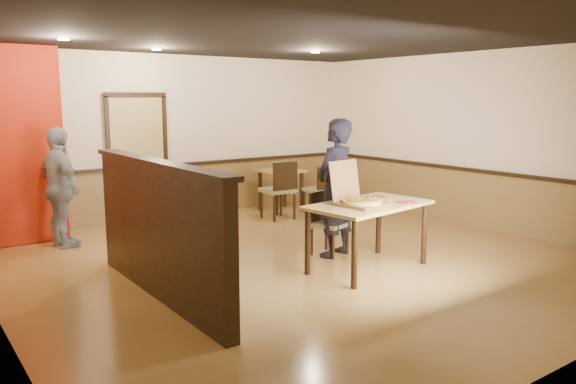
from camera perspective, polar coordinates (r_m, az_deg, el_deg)
name	(u,v)px	position (r m, az deg, el deg)	size (l,w,h in m)	color
floor	(301,261)	(7.27, 1.33, -6.98)	(7.00, 7.00, 0.00)	#A87E41
ceiling	(302,36)	(7.01, 1.42, 15.55)	(7.00, 7.00, 0.00)	black
wall_back	(180,137)	(10.01, -10.89, 5.53)	(7.00, 7.00, 0.00)	beige
wall_right	(475,140)	(9.53, 18.46, 5.02)	(7.00, 7.00, 0.00)	beige
wainscot_back	(183,191)	(10.09, -10.65, 0.13)	(7.00, 0.04, 0.90)	olive
chair_rail_back	(182,164)	(10.01, -10.68, 2.77)	(7.00, 0.06, 0.06)	black
wainscot_right	(471,198)	(9.62, 18.06, -0.63)	(0.04, 7.00, 0.90)	olive
chair_rail_right	(471,170)	(9.53, 18.13, 2.14)	(0.06, 7.00, 0.06)	black
back_door	(138,160)	(9.69, -15.01, 3.17)	(0.90, 0.06, 2.10)	tan
booth_partition	(158,228)	(5.94, -13.03, -3.62)	(0.20, 3.10, 1.44)	black
red_accent_panel	(2,147)	(8.68, -27.07, 4.09)	(1.60, 0.20, 2.78)	#A51F0B
spot_a	(64,39)	(7.63, -21.83, 14.24)	(0.14, 0.14, 0.02)	beige
spot_b	(157,49)	(8.78, -13.20, 13.95)	(0.14, 0.14, 0.02)	beige
spot_c	(315,52)	(9.04, 2.77, 14.04)	(0.14, 0.14, 0.02)	beige
main_table	(368,212)	(6.82, 8.17, -2.07)	(1.63, 1.07, 0.82)	tan
diner_chair	(326,220)	(7.49, 3.89, -2.89)	(0.51, 0.51, 0.84)	olive
side_chair_left	(280,188)	(9.60, -0.80, 0.44)	(0.51, 0.51, 1.01)	olive
side_chair_right	(321,187)	(10.16, 3.35, 0.48)	(0.46, 0.46, 0.87)	olive
side_table	(281,179)	(10.35, -0.74, 1.31)	(0.73, 0.73, 0.77)	tan
diner	(335,188)	(7.32, 4.79, 0.38)	(0.66, 0.43, 1.81)	black
passerby	(61,188)	(8.37, -22.10, 0.41)	(0.99, 0.41, 1.68)	gray
pizza_box	(359,200)	(6.65, 7.23, -0.79)	(0.54, 0.62, 0.51)	brown
pizza	(362,202)	(6.62, 7.57, -0.97)	(0.47, 0.47, 0.03)	#E2AB52
napkin_near	(406,202)	(6.94, 11.95, -1.02)	(0.29, 0.29, 0.01)	red
napkin_far	(375,197)	(7.26, 8.87, -0.47)	(0.24, 0.24, 0.01)	red
condiment	(286,166)	(10.24, -0.23, 2.64)	(0.06, 0.06, 0.15)	brown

